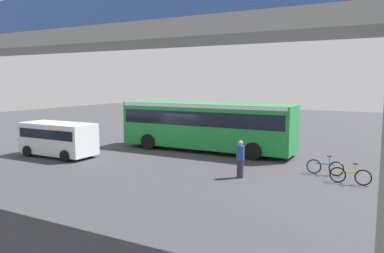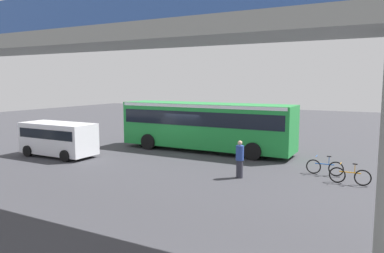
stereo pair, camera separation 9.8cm
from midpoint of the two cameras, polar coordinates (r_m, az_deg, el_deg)
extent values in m
plane|color=#38383D|center=(24.48, -0.70, -3.76)|extent=(80.00, 80.00, 0.00)
cube|color=#1E8C38|center=(24.14, 2.01, 0.22)|extent=(11.50, 2.55, 2.86)
cube|color=black|center=(24.08, 2.01, 1.43)|extent=(11.04, 2.59, 0.90)
cube|color=white|center=(24.02, 2.02, 3.33)|extent=(11.27, 2.58, 0.20)
cube|color=black|center=(27.12, -9.00, 1.61)|extent=(0.04, 2.24, 1.20)
cylinder|color=black|center=(25.07, -6.88, -2.34)|extent=(1.04, 0.30, 1.04)
cylinder|color=black|center=(27.17, -3.80, -1.59)|extent=(1.04, 0.30, 1.04)
cylinder|color=black|center=(21.77, 9.26, -3.80)|extent=(1.04, 0.30, 1.04)
cylinder|color=black|center=(24.16, 11.22, -2.78)|extent=(1.04, 0.30, 1.04)
cube|color=silver|center=(23.94, -20.08, -1.71)|extent=(4.80, 1.95, 1.86)
cube|color=black|center=(23.89, -20.12, -0.86)|extent=(4.42, 1.98, 0.56)
cylinder|color=black|center=(24.66, -24.16, -3.49)|extent=(0.68, 0.22, 0.68)
cylinder|color=black|center=(25.87, -20.75, -2.86)|extent=(0.68, 0.22, 0.68)
cylinder|color=black|center=(22.27, -19.13, -4.33)|extent=(0.68, 0.22, 0.68)
cylinder|color=black|center=(23.61, -15.66, -3.58)|extent=(0.68, 0.22, 0.68)
torus|color=black|center=(19.37, 18.17, -5.88)|extent=(0.72, 0.06, 0.72)
torus|color=black|center=(19.23, 21.27, -6.11)|extent=(0.72, 0.06, 0.72)
cube|color=blue|center=(19.26, 19.74, -5.47)|extent=(0.89, 0.04, 0.04)
cylinder|color=blue|center=(19.19, 20.32, -4.93)|extent=(0.03, 0.03, 0.40)
cube|color=black|center=(19.15, 20.34, -4.34)|extent=(0.20, 0.08, 0.04)
cylinder|color=blue|center=(19.24, 18.60, -4.31)|extent=(0.02, 0.44, 0.02)
torus|color=black|center=(18.04, 21.45, -6.96)|extent=(0.72, 0.06, 0.72)
torus|color=black|center=(17.96, 24.80, -7.18)|extent=(0.72, 0.06, 0.72)
cube|color=orange|center=(17.95, 23.14, -6.52)|extent=(0.89, 0.04, 0.04)
cylinder|color=orange|center=(17.89, 23.78, -5.93)|extent=(0.03, 0.03, 0.40)
cube|color=black|center=(17.85, 23.81, -5.31)|extent=(0.20, 0.08, 0.04)
cylinder|color=orange|center=(17.91, 21.93, -5.28)|extent=(0.02, 0.44, 0.02)
cylinder|color=#2D2D38|center=(17.77, 7.29, -6.52)|extent=(0.32, 0.32, 0.85)
cylinder|color=navy|center=(17.61, 7.33, -4.06)|extent=(0.38, 0.38, 0.70)
sphere|color=tan|center=(17.52, 7.36, -2.52)|extent=(0.22, 0.22, 0.22)
cylinder|color=slate|center=(26.64, 10.17, 0.06)|extent=(0.08, 0.08, 2.80)
cube|color=yellow|center=(26.53, 10.22, 2.41)|extent=(0.04, 0.60, 0.60)
cube|color=silver|center=(25.10, 10.04, -3.59)|extent=(2.00, 0.20, 0.01)
cube|color=silver|center=(26.58, 1.81, -2.90)|extent=(2.00, 0.20, 0.01)
cube|color=silver|center=(28.55, -5.42, -2.24)|extent=(2.00, 0.20, 0.01)
cube|color=gray|center=(15.14, -22.48, 11.72)|extent=(25.77, 2.60, 0.50)
cube|color=#3359A5|center=(16.05, -19.07, 14.44)|extent=(25.77, 0.08, 1.10)
cube|color=#3359A5|center=(14.47, -26.58, 14.96)|extent=(25.77, 0.08, 1.10)
camera|label=1|loc=(0.05, -90.11, -0.01)|focal=34.51mm
camera|label=2|loc=(0.05, 89.89, 0.01)|focal=34.51mm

